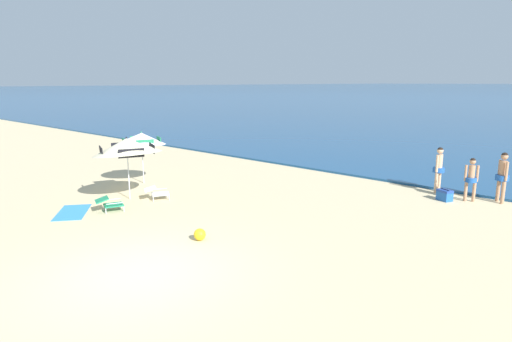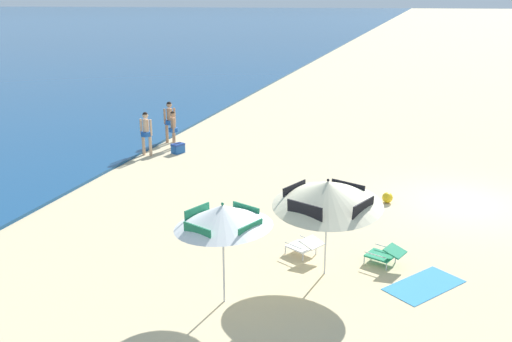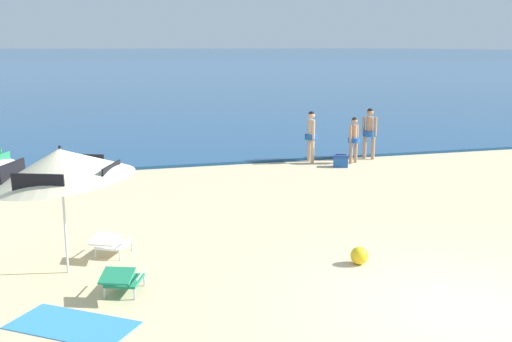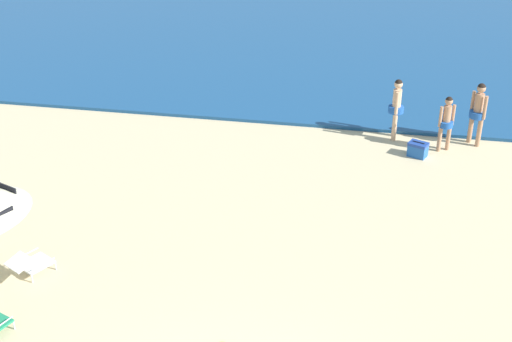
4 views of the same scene
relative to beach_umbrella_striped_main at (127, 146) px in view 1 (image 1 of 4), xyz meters
name	(u,v)px [view 1 (image 1 of 4)]	position (x,y,z in m)	size (l,w,h in m)	color
ground_plane	(141,273)	(5.75, -3.29, -1.95)	(800.00, 800.00, 0.00)	#CCB78C
beach_umbrella_striped_main	(127,146)	(0.00, 0.00, 0.00)	(2.51, 2.47, 2.36)	silver
beach_umbrella_striped_second	(142,138)	(-1.80, 1.79, -0.04)	(2.02, 2.04, 2.20)	silver
lounge_chair_under_umbrella	(109,203)	(0.86, -1.29, -1.67)	(0.81, 0.99, 0.50)	#1E7F56
lounge_chair_beside_umbrella	(157,192)	(0.79, 0.63, -1.67)	(0.87, 1.00, 0.49)	white
person_standing_near_shore	(471,176)	(9.29, 8.02, -1.04)	(0.42, 0.39, 1.58)	tan
person_standing_beside	(439,166)	(7.95, 8.58, -0.93)	(0.43, 0.53, 1.76)	#D8A87F
person_wading_in	(503,174)	(10.15, 8.58, -0.91)	(0.44, 0.44, 1.80)	tan
cooler_box	(445,195)	(8.60, 7.53, -1.75)	(0.59, 0.51, 0.43)	#1E56A8
beach_ball	(200,235)	(5.15, -1.06, -1.79)	(0.33, 0.33, 0.33)	yellow
beach_towel	(72,212)	(0.08, -2.20, -1.94)	(0.90, 1.80, 0.01)	#3384BC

